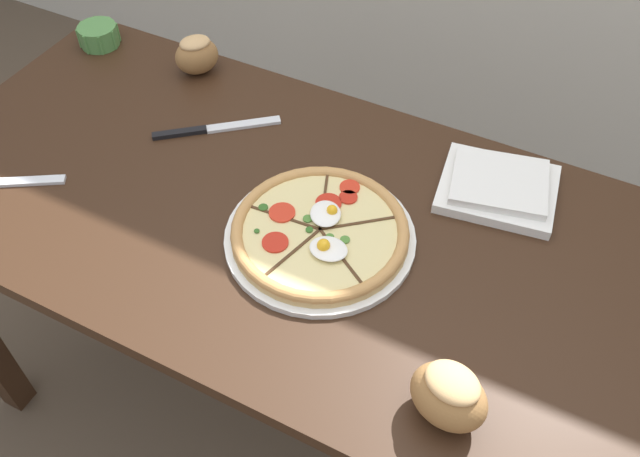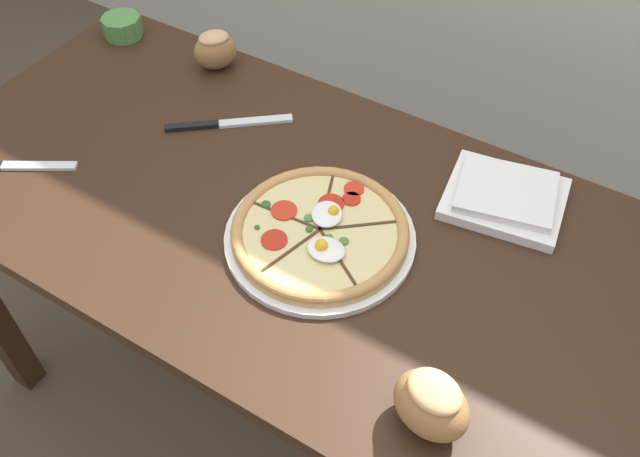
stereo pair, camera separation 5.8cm
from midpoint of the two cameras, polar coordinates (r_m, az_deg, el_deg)
name	(u,v)px [view 1 (the left image)]	position (r m, az deg, el deg)	size (l,w,h in m)	color
ground_plane	(298,411)	(1.86, -2.81, -15.12)	(12.00, 12.00, 0.00)	brown
dining_table	(289,253)	(1.30, -3.88, -2.09)	(1.47, 0.71, 0.78)	#331E11
pizza	(320,233)	(1.15, -1.44, -0.40)	(0.33, 0.33, 0.05)	white
ramekin_bowl	(98,35)	(1.69, -19.13, 15.14)	(0.09, 0.09, 0.05)	#4C8442
napkin_folded	(498,186)	(1.27, 13.52, 3.43)	(0.23, 0.20, 0.04)	silver
bread_piece_near	(449,395)	(0.95, 9.06, -13.74)	(0.13, 0.11, 0.10)	#A3703D
bread_piece_mid	(197,54)	(1.53, -11.46, 14.15)	(0.11, 0.12, 0.09)	olive
knife_spare	(215,128)	(1.39, -10.01, 8.28)	(0.21, 0.18, 0.01)	silver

